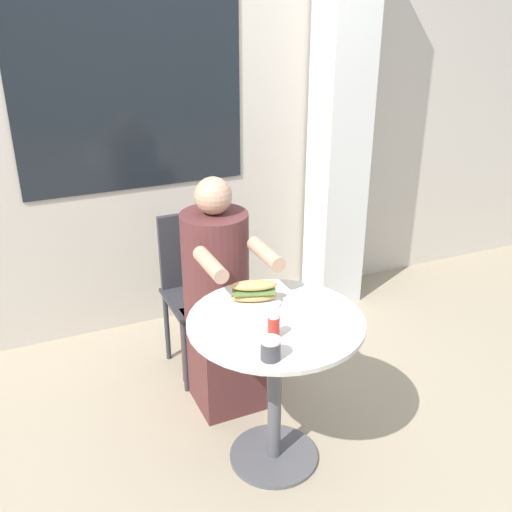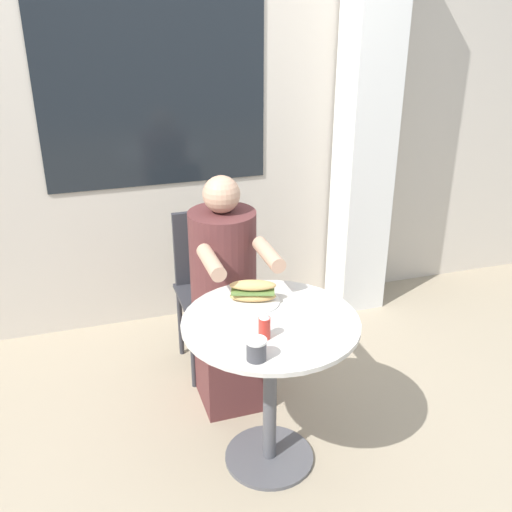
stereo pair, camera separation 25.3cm
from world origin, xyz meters
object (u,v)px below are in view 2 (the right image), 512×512
object	(u,v)px
cafe_table	(270,360)
condiment_bottle	(264,325)
sandwich_on_plate	(253,293)
seated_diner	(226,306)
drink_cup	(256,349)
diner_chair	(210,275)

from	to	relation	value
cafe_table	condiment_bottle	xyz separation A→B (m)	(-0.07, -0.12, 0.25)
sandwich_on_plate	condiment_bottle	world-z (taller)	condiment_bottle
condiment_bottle	seated_diner	bearing A→B (deg)	88.70
sandwich_on_plate	drink_cup	bearing A→B (deg)	-105.27
drink_cup	condiment_bottle	distance (m)	0.15
cafe_table	drink_cup	distance (m)	0.37
sandwich_on_plate	diner_chair	bearing A→B (deg)	92.22
cafe_table	diner_chair	world-z (taller)	diner_chair
diner_chair	cafe_table	bearing A→B (deg)	92.39
cafe_table	seated_diner	distance (m)	0.55
cafe_table	sandwich_on_plate	size ratio (longest dim) A/B	3.16
cafe_table	seated_diner	size ratio (longest dim) A/B	0.62
cafe_table	diner_chair	xyz separation A→B (m)	(-0.05, 0.89, -0.01)
condiment_bottle	cafe_table	bearing A→B (deg)	60.77
diner_chair	drink_cup	world-z (taller)	diner_chair
diner_chair	sandwich_on_plate	size ratio (longest dim) A/B	3.75
diner_chair	sandwich_on_plate	xyz separation A→B (m)	(0.03, -0.72, 0.25)
seated_diner	sandwich_on_plate	world-z (taller)	seated_diner
sandwich_on_plate	drink_cup	distance (m)	0.43
seated_diner	diner_chair	bearing A→B (deg)	-90.65
seated_diner	condiment_bottle	size ratio (longest dim) A/B	10.23
drink_cup	seated_diner	bearing A→B (deg)	83.71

